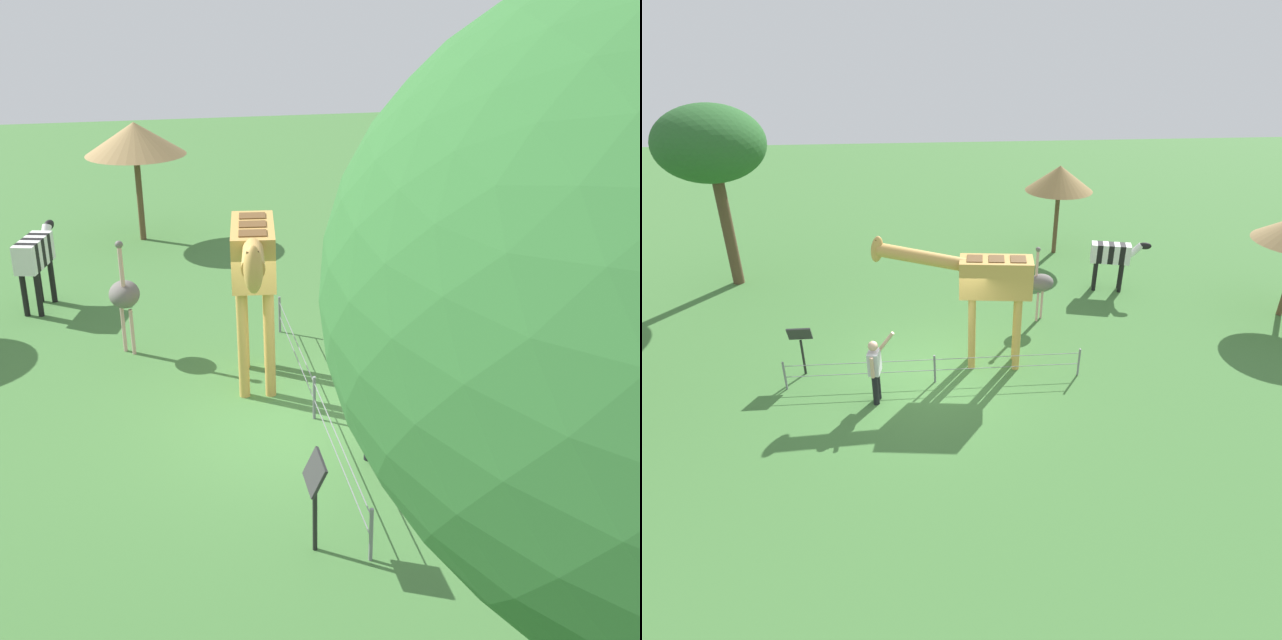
{
  "view_description": "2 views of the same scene",
  "coord_description": "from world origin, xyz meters",
  "views": [
    {
      "loc": [
        11.18,
        -1.99,
        6.6
      ],
      "look_at": [
        0.3,
        0.25,
        1.85
      ],
      "focal_mm": 45.64,
      "sensor_mm": 36.0,
      "label": 1
    },
    {
      "loc": [
        0.27,
        11.16,
        7.62
      ],
      "look_at": [
        -0.67,
        0.0,
        1.55
      ],
      "focal_mm": 30.82,
      "sensor_mm": 36.0,
      "label": 2
    }
  ],
  "objects": [
    {
      "name": "info_sign",
      "position": [
        3.17,
        -0.4,
        0.95
      ],
      "size": [
        0.56,
        0.21,
        1.32
      ],
      "color": "black",
      "rests_on": "ground_plane"
    },
    {
      "name": "giraffe",
      "position": [
        -1.2,
        -0.54,
        2.25
      ],
      "size": [
        3.83,
        0.94,
        3.38
      ],
      "color": "gold",
      "rests_on": "ground_plane"
    },
    {
      "name": "ground_plane",
      "position": [
        0.0,
        0.0,
        0.0
      ],
      "size": [
        60.0,
        60.0,
        0.0
      ],
      "primitive_type": "plane",
      "color": "#427538"
    },
    {
      "name": "visitor",
      "position": [
        1.33,
        0.86,
        0.9
      ],
      "size": [
        0.63,
        0.59,
        1.75
      ],
      "color": "black",
      "rests_on": "ground_plane"
    },
    {
      "name": "ostrich",
      "position": [
        -3.13,
        -2.71,
        1.18
      ],
      "size": [
        0.7,
        0.56,
        2.25
      ],
      "color": "#CC9E93",
      "rests_on": "ground_plane"
    },
    {
      "name": "shade_hut_near",
      "position": [
        -10.33,
        -2.41,
        2.68
      ],
      "size": [
        2.6,
        2.6,
        3.11
      ],
      "color": "brown",
      "rests_on": "ground_plane"
    },
    {
      "name": "wire_fence",
      "position": [
        0.0,
        0.22,
        0.4
      ],
      "size": [
        7.05,
        0.05,
        0.75
      ],
      "color": "slate",
      "rests_on": "ground_plane"
    },
    {
      "name": "zebra",
      "position": [
        -5.82,
        -4.56,
        1.16
      ],
      "size": [
        1.82,
        0.75,
        1.66
      ],
      "color": "black",
      "rests_on": "ground_plane"
    }
  ]
}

